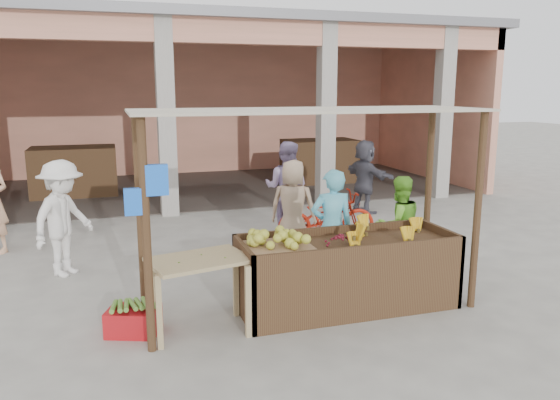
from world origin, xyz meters
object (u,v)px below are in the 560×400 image
object	(u,v)px
fruit_stall	(347,275)
red_crate	(134,321)
side_table	(199,271)
vendor_blue	(332,224)
vendor_green	(399,223)
motorcycle	(326,216)

from	to	relation	value
fruit_stall	red_crate	xyz separation A→B (m)	(-2.50, 0.02, -0.26)
side_table	vendor_blue	bearing A→B (deg)	12.72
fruit_stall	vendor_green	size ratio (longest dim) A/B	1.75
red_crate	side_table	bearing A→B (deg)	7.19
fruit_stall	vendor_blue	size ratio (longest dim) A/B	1.54
side_table	motorcycle	bearing A→B (deg)	34.21
red_crate	fruit_stall	bearing A→B (deg)	19.99
vendor_blue	vendor_green	distance (m)	1.09
motorcycle	side_table	bearing A→B (deg)	142.91
red_crate	motorcycle	xyz separation A→B (m)	(3.33, 2.67, 0.33)
vendor_green	vendor_blue	bearing A→B (deg)	6.73
red_crate	motorcycle	bearing A→B (deg)	59.11
motorcycle	vendor_blue	bearing A→B (deg)	165.43
vendor_blue	motorcycle	distance (m)	2.07
red_crate	motorcycle	size ratio (longest dim) A/B	0.30
fruit_stall	side_table	distance (m)	1.83
fruit_stall	motorcycle	distance (m)	2.81
fruit_stall	vendor_green	xyz separation A→B (m)	(1.20, 0.91, 0.34)
fruit_stall	vendor_blue	bearing A→B (deg)	81.23
red_crate	vendor_green	xyz separation A→B (m)	(3.70, 0.89, 0.60)
fruit_stall	red_crate	world-z (taller)	fruit_stall
side_table	vendor_blue	size ratio (longest dim) A/B	0.68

